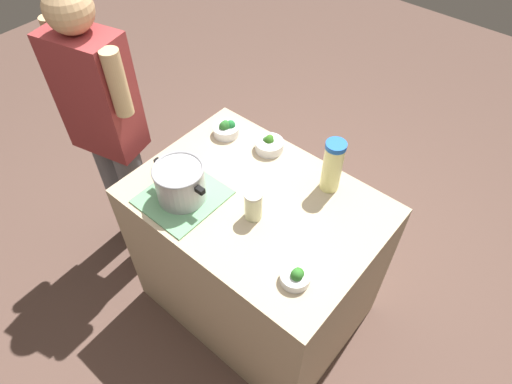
{
  "coord_description": "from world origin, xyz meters",
  "views": [
    {
      "loc": [
        -0.81,
        0.95,
        2.34
      ],
      "look_at": [
        0.0,
        0.0,
        0.94
      ],
      "focal_mm": 31.05,
      "sensor_mm": 36.0,
      "label": 1
    }
  ],
  "objects": [
    {
      "name": "lemonade_pitcher",
      "position": [
        -0.2,
        -0.27,
        1.02
      ],
      "size": [
        0.09,
        0.09,
        0.26
      ],
      "color": "#EDEB92",
      "rests_on": "counter_slab"
    },
    {
      "name": "broccoli_bowl_center",
      "position": [
        0.16,
        -0.29,
        0.92
      ],
      "size": [
        0.14,
        0.14,
        0.07
      ],
      "color": "silver",
      "rests_on": "counter_slab"
    },
    {
      "name": "mason_jar",
      "position": [
        -0.05,
        0.08,
        0.96
      ],
      "size": [
        0.08,
        0.08,
        0.14
      ],
      "color": "beige",
      "rests_on": "counter_slab"
    },
    {
      "name": "cooking_pot",
      "position": [
        0.25,
        0.2,
        0.99
      ],
      "size": [
        0.29,
        0.22,
        0.17
      ],
      "color": "#B7B7BC",
      "rests_on": "dish_cloth"
    },
    {
      "name": "ground_plane",
      "position": [
        0.0,
        0.0,
        0.0
      ],
      "size": [
        8.0,
        8.0,
        0.0
      ],
      "primitive_type": "plane",
      "color": "brown"
    },
    {
      "name": "dish_cloth",
      "position": [
        0.25,
        0.2,
        0.89
      ],
      "size": [
        0.32,
        0.34,
        0.01
      ],
      "primitive_type": "cube",
      "color": "#6CA978",
      "rests_on": "counter_slab"
    },
    {
      "name": "broccoli_bowl_front",
      "position": [
        -0.37,
        0.21,
        0.92
      ],
      "size": [
        0.11,
        0.11,
        0.07
      ],
      "color": "silver",
      "rests_on": "counter_slab"
    },
    {
      "name": "broccoli_bowl_back",
      "position": [
        0.39,
        -0.24,
        0.92
      ],
      "size": [
        0.13,
        0.13,
        0.08
      ],
      "color": "silver",
      "rests_on": "counter_slab"
    },
    {
      "name": "counter_slab",
      "position": [
        0.0,
        0.0,
        0.45
      ],
      "size": [
        1.09,
        0.78,
        0.89
      ],
      "primitive_type": "cube",
      "color": "tan",
      "rests_on": "ground_plane"
    },
    {
      "name": "person_cook",
      "position": [
        0.84,
        0.14,
        0.9
      ],
      "size": [
        0.5,
        0.28,
        1.63
      ],
      "color": "slate",
      "rests_on": "ground_plane"
    }
  ]
}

